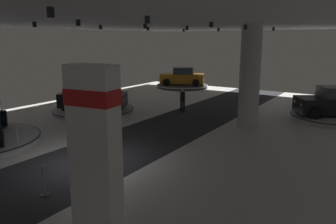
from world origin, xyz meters
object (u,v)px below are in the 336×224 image
at_px(display_car_deep_left, 183,77).
at_px(display_car_mid_left, 93,97).
at_px(visitor_walking_near, 183,99).
at_px(display_platform_mid_left, 94,110).
at_px(column_right, 250,77).
at_px(brand_sign_pylon, 95,156).
at_px(display_platform_far_right, 332,117).
at_px(display_platform_deep_left, 182,86).
at_px(display_car_far_right, 334,102).

xyz_separation_m(display_car_deep_left, display_car_mid_left, (0.78, -12.90, -0.03)).
height_order(display_car_mid_left, visitor_walking_near, display_car_mid_left).
distance_m(display_platform_mid_left, visitor_walking_near, 5.88).
bearing_deg(column_right, display_car_mid_left, -167.50).
relative_size(brand_sign_pylon, visitor_walking_near, 2.67).
xyz_separation_m(brand_sign_pylon, display_car_mid_left, (-10.46, 10.18, -1.17)).
bearing_deg(display_platform_mid_left, column_right, 12.45).
distance_m(brand_sign_pylon, display_platform_far_right, 16.81).
relative_size(display_platform_deep_left, display_car_far_right, 1.11).
bearing_deg(display_car_deep_left, visitor_walking_near, -59.61).
relative_size(display_car_deep_left, display_car_far_right, 1.01).
height_order(display_platform_mid_left, display_platform_far_right, display_platform_far_right).
distance_m(display_platform_deep_left, display_platform_mid_left, 12.90).
bearing_deg(visitor_walking_near, display_car_deep_left, 120.39).
bearing_deg(visitor_walking_near, display_car_far_right, 20.12).
height_order(brand_sign_pylon, display_car_mid_left, brand_sign_pylon).
relative_size(brand_sign_pylon, display_car_far_right, 0.94).
bearing_deg(column_right, display_platform_deep_left, 134.37).
height_order(display_platform_mid_left, visitor_walking_near, visitor_walking_near).
bearing_deg(display_platform_mid_left, brand_sign_pylon, -44.35).
distance_m(column_right, display_car_far_right, 5.83).
height_order(display_car_deep_left, display_platform_far_right, display_car_deep_left).
distance_m(display_car_far_right, visitor_walking_near, 9.08).
bearing_deg(display_car_far_right, display_platform_mid_left, -155.15).
bearing_deg(display_car_deep_left, display_platform_mid_left, -86.43).
height_order(column_right, visitor_walking_near, column_right).
distance_m(column_right, display_platform_far_right, 6.12).
bearing_deg(display_car_far_right, display_car_deep_left, 155.00).
distance_m(column_right, brand_sign_pylon, 12.37).
bearing_deg(display_car_mid_left, display_platform_far_right, 24.84).
xyz_separation_m(column_right, display_platform_far_right, (3.76, 4.08, -2.58)).
xyz_separation_m(brand_sign_pylon, display_platform_deep_left, (-11.26, 23.07, -2.03)).
bearing_deg(display_platform_mid_left, display_platform_far_right, 24.83).
xyz_separation_m(display_platform_deep_left, visitor_walking_near, (5.76, -9.76, 0.75)).
height_order(display_platform_deep_left, display_car_far_right, display_car_far_right).
height_order(column_right, display_platform_deep_left, column_right).
bearing_deg(display_platform_mid_left, display_car_far_right, 24.85).
relative_size(display_platform_deep_left, visitor_walking_near, 3.15).
bearing_deg(display_car_deep_left, column_right, -45.74).
xyz_separation_m(display_car_mid_left, display_platform_far_right, (13.46, 6.23, -0.85)).
bearing_deg(display_platform_far_right, display_platform_mid_left, -155.17).
bearing_deg(display_platform_far_right, display_car_mid_left, -155.16).
distance_m(display_car_deep_left, display_platform_far_right, 15.75).
relative_size(display_platform_mid_left, visitor_walking_near, 3.28).
relative_size(brand_sign_pylon, display_platform_deep_left, 0.85).
bearing_deg(column_right, display_platform_far_right, 47.32).
xyz_separation_m(display_car_mid_left, display_car_far_right, (13.49, 6.25, 0.05)).
bearing_deg(display_platform_mid_left, display_car_mid_left, -152.33).
bearing_deg(display_car_far_right, visitor_walking_near, -159.88).
bearing_deg(visitor_walking_near, display_car_mid_left, -147.80).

